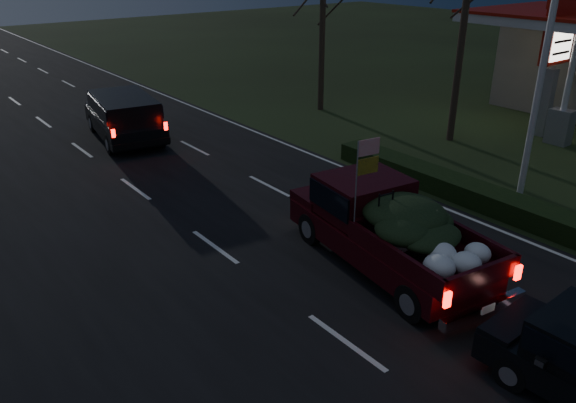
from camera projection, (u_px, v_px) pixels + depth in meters
ground at (346, 343)px, 11.15m from camera, size 120.00×120.00×0.00m
road_asphalt at (346, 342)px, 11.15m from camera, size 14.00×120.00×0.02m
hedge_row at (462, 189)px, 17.58m from camera, size 1.00×10.00×0.60m
light_pole at (552, 15)px, 15.70m from camera, size 0.50×0.90×9.16m
gas_price_pylon at (558, 44)px, 22.21m from camera, size 2.00×0.41×5.57m
gas_canopy at (562, 23)px, 23.82m from camera, size 7.10×6.10×4.88m
pickup_truck at (388, 224)px, 13.48m from camera, size 2.96×5.98×3.00m
lead_suv at (124, 113)px, 22.71m from camera, size 3.01×5.50×1.50m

